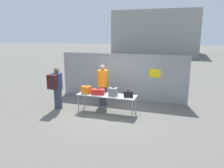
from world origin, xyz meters
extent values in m
plane|color=#605E56|center=(0.00, 0.00, 0.00)|extent=(120.00, 120.00, 0.00)
cylinder|color=#9EA0A5|center=(-3.08, 1.97, 1.10)|extent=(0.07, 0.07, 2.21)
cylinder|color=#9EA0A5|center=(-1.85, 1.97, 1.10)|extent=(0.07, 0.07, 2.21)
cylinder|color=#9EA0A5|center=(-0.62, 1.97, 1.10)|extent=(0.07, 0.07, 2.21)
cylinder|color=#9EA0A5|center=(0.62, 1.97, 1.10)|extent=(0.07, 0.07, 2.21)
cylinder|color=#9EA0A5|center=(1.85, 1.97, 1.10)|extent=(0.07, 0.07, 2.21)
cylinder|color=#9EA0A5|center=(3.08, 1.97, 1.10)|extent=(0.07, 0.07, 2.21)
cube|color=gray|center=(0.00, 1.97, 1.10)|extent=(6.16, 0.01, 2.21)
cube|color=#9EA0A5|center=(0.00, 1.97, 2.18)|extent=(6.16, 0.04, 0.04)
cube|color=yellow|center=(1.62, 1.96, 1.37)|extent=(0.60, 0.01, 0.40)
cube|color=silver|center=(-0.03, -0.01, 0.72)|extent=(2.39, 0.70, 0.02)
cylinder|color=#99999E|center=(-1.17, -0.30, 0.35)|extent=(0.04, 0.04, 0.70)
cylinder|color=#99999E|center=(1.10, -0.30, 0.35)|extent=(0.04, 0.04, 0.70)
cylinder|color=#99999E|center=(-1.17, 0.28, 0.35)|extent=(0.04, 0.04, 0.70)
cylinder|color=#99999E|center=(1.10, 0.28, 0.35)|extent=(0.04, 0.04, 0.70)
cube|color=orange|center=(-0.91, -0.07, 0.88)|extent=(0.38, 0.35, 0.30)
cube|color=black|center=(-0.91, -0.07, 1.05)|extent=(0.14, 0.05, 0.02)
cube|color=red|center=(-0.38, -0.08, 0.84)|extent=(0.56, 0.36, 0.22)
cube|color=black|center=(-0.38, -0.08, 0.97)|extent=(0.16, 0.05, 0.02)
cube|color=slate|center=(0.25, -0.05, 0.89)|extent=(0.34, 0.28, 0.32)
cube|color=black|center=(0.25, -0.05, 1.07)|extent=(0.13, 0.03, 0.02)
cube|color=black|center=(0.87, -0.03, 0.85)|extent=(0.39, 0.26, 0.24)
cube|color=black|center=(0.87, -0.03, 0.99)|extent=(0.15, 0.05, 0.02)
cylinder|color=#383D4C|center=(-2.18, -0.20, 0.42)|extent=(0.33, 0.33, 0.84)
cylinder|color=navy|center=(-2.18, -0.20, 1.19)|extent=(0.44, 0.44, 0.70)
sphere|color=brown|center=(-2.18, -0.20, 1.65)|extent=(0.23, 0.23, 0.23)
cube|color=#381919|center=(-2.18, -0.53, 1.22)|extent=(0.39, 0.24, 0.59)
cylinder|color=#383D4C|center=(-0.50, 0.77, 0.43)|extent=(0.34, 0.34, 0.87)
cylinder|color=orange|center=(-0.50, 0.77, 1.23)|extent=(0.45, 0.45, 0.72)
sphere|color=#A57A5B|center=(-0.50, 0.77, 1.71)|extent=(0.23, 0.23, 0.23)
cube|color=silver|center=(1.66, 4.14, 0.42)|extent=(2.42, 1.29, 0.49)
sphere|color=black|center=(1.23, 3.43, 0.32)|extent=(0.64, 0.64, 0.64)
sphere|color=black|center=(1.23, 4.85, 0.32)|extent=(0.64, 0.64, 0.64)
cylinder|color=#59595B|center=(0.02, 4.14, 0.23)|extent=(0.85, 0.06, 0.06)
cube|color=#999993|center=(-1.71, 28.76, 3.27)|extent=(12.61, 9.79, 6.55)
camera|label=1|loc=(2.87, -7.96, 3.11)|focal=35.00mm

